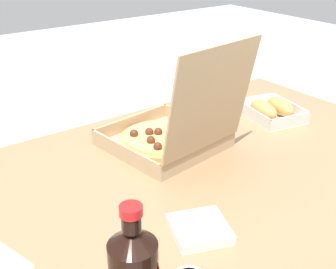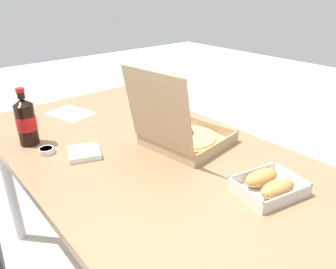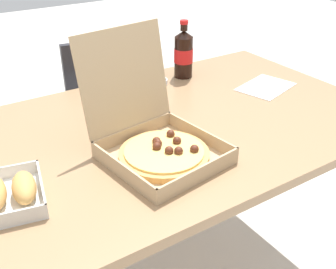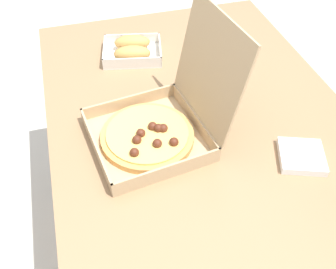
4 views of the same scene
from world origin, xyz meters
TOP-DOWN VIEW (x-y plane):
  - dining_table at (0.00, 0.00)m, footprint 1.49×0.85m
  - pizza_box_open at (-0.08, -0.14)m, footprint 0.32×0.37m
  - bread_side_box at (-0.48, -0.12)m, footprint 0.19×0.22m
  - cola_bottle at (0.31, 0.31)m, footprint 0.07×0.07m
  - paper_menu at (0.51, 0.05)m, footprint 0.24×0.20m
  - napkin_pile at (0.09, 0.19)m, footprint 0.14×0.14m
  - dipping_sauce_cup at (0.19, 0.29)m, footprint 0.06×0.06m

SIDE VIEW (x-z plane):
  - dining_table at x=0.00m, z-range 0.28..0.98m
  - paper_menu at x=0.51m, z-range 0.70..0.70m
  - napkin_pile at x=0.09m, z-range 0.70..0.72m
  - dipping_sauce_cup at x=0.19m, z-range 0.70..0.72m
  - bread_side_box at x=-0.48m, z-range 0.70..0.76m
  - pizza_box_open at x=-0.08m, z-range 0.59..0.91m
  - cola_bottle at x=0.31m, z-range 0.68..0.91m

